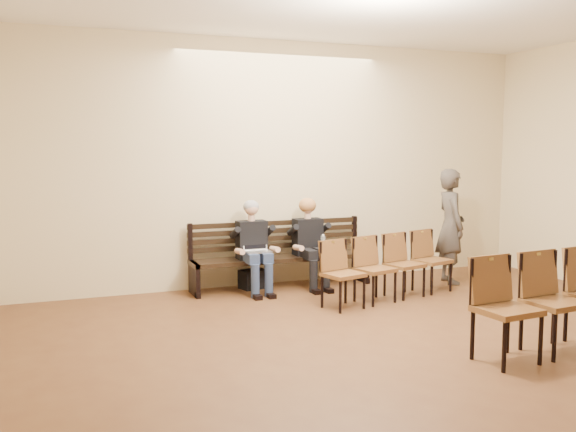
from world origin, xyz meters
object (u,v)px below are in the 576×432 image
(water_bottle, at_px, (323,250))
(bag, at_px, (253,279))
(seated_man, at_px, (254,249))
(laptop, at_px, (258,252))
(passerby, at_px, (451,218))
(chair_row_front, at_px, (390,267))
(bench, at_px, (281,272))
(seated_woman, at_px, (310,247))
(chair_row_back, at_px, (555,303))

(water_bottle, distance_m, bag, 1.07)
(seated_man, height_order, laptop, seated_man)
(passerby, bearing_deg, chair_row_front, 126.69)
(seated_man, distance_m, passerby, 2.93)
(water_bottle, relative_size, bag, 0.59)
(bench, distance_m, bag, 0.41)
(seated_woman, xyz_separation_m, passerby, (2.02, -0.48, 0.39))
(seated_woman, bearing_deg, passerby, -13.34)
(laptop, relative_size, passerby, 0.18)
(water_bottle, bearing_deg, bag, 153.22)
(laptop, bearing_deg, chair_row_back, -63.38)
(seated_woman, relative_size, bag, 3.18)
(bag, bearing_deg, passerby, -13.99)
(chair_row_front, bearing_deg, seated_man, 131.15)
(water_bottle, relative_size, chair_row_front, 0.10)
(seated_man, relative_size, bag, 3.32)
(seated_woman, bearing_deg, bag, 164.35)
(bench, bearing_deg, water_bottle, -35.18)
(passerby, relative_size, chair_row_back, 1.09)
(water_bottle, xyz_separation_m, passerby, (1.93, -0.26, 0.41))
(laptop, relative_size, chair_row_front, 0.17)
(seated_woman, relative_size, chair_row_back, 0.65)
(bench, xyz_separation_m, water_bottle, (0.49, -0.34, 0.33))
(bench, xyz_separation_m, seated_woman, (0.39, -0.12, 0.35))
(seated_woman, bearing_deg, water_bottle, -67.23)
(seated_man, xyz_separation_m, chair_row_front, (1.52, -1.05, -0.18))
(laptop, bearing_deg, seated_woman, 7.65)
(laptop, relative_size, water_bottle, 1.60)
(seated_woman, xyz_separation_m, laptop, (-0.83, -0.14, -0.00))
(water_bottle, bearing_deg, passerby, -7.57)
(seated_woman, height_order, passerby, passerby)
(seated_man, relative_size, chair_row_back, 0.68)
(passerby, height_order, chair_row_back, passerby)
(chair_row_front, bearing_deg, bag, 124.78)
(seated_woman, height_order, water_bottle, seated_woman)
(chair_row_back, bearing_deg, seated_woman, 101.43)
(seated_man, xyz_separation_m, seated_woman, (0.84, 0.00, -0.03))
(laptop, bearing_deg, water_bottle, -7.10)
(seated_man, height_order, seated_woman, seated_man)
(passerby, bearing_deg, seated_man, 94.22)
(bag, relative_size, chair_row_front, 0.18)
(bag, relative_size, passerby, 0.19)
(seated_man, height_order, chair_row_front, seated_man)
(water_bottle, relative_size, chair_row_back, 0.12)
(chair_row_front, bearing_deg, laptop, 134.76)
(laptop, height_order, bag, laptop)
(bench, relative_size, chair_row_front, 1.26)
(bench, bearing_deg, bag, 165.67)
(chair_row_back, bearing_deg, chair_row_front, 93.28)
(water_bottle, height_order, chair_row_back, chair_row_back)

